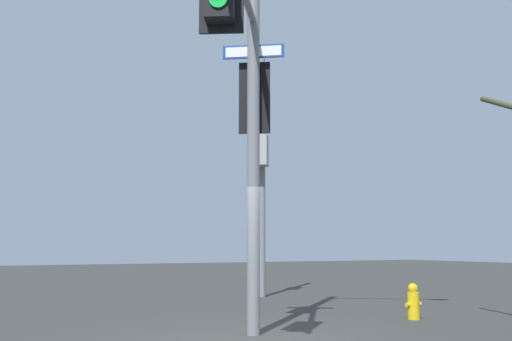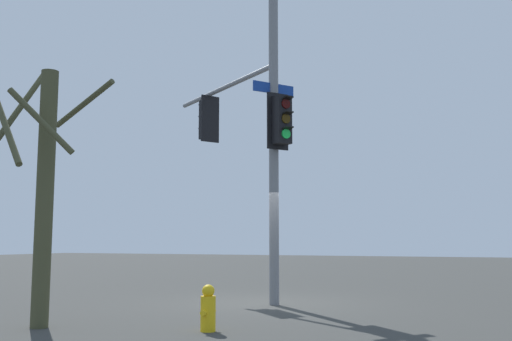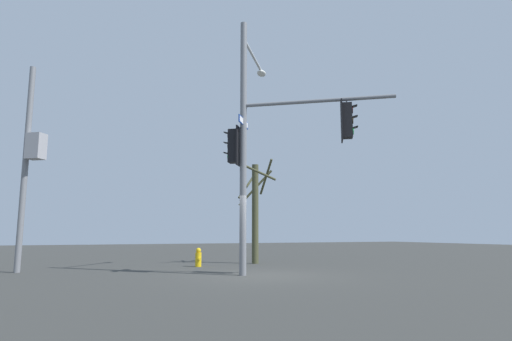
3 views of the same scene
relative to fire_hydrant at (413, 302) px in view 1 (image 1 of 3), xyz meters
name	(u,v)px [view 1 (image 1 of 3)]	position (x,y,z in m)	size (l,w,h in m)	color
ground_plane	(252,339)	(-4.11, -0.72, -0.34)	(80.00, 80.00, 0.00)	#373835
main_signal_pole_assembly	(260,51)	(-4.15, -1.07, 4.35)	(5.63, 4.56, 8.38)	slate
secondary_pole_assembly	(261,165)	(-0.17, 6.12, 3.54)	(0.68, 0.76, 7.19)	slate
fire_hydrant	(413,302)	(0.00, 0.00, 0.00)	(0.38, 0.24, 0.73)	yellow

